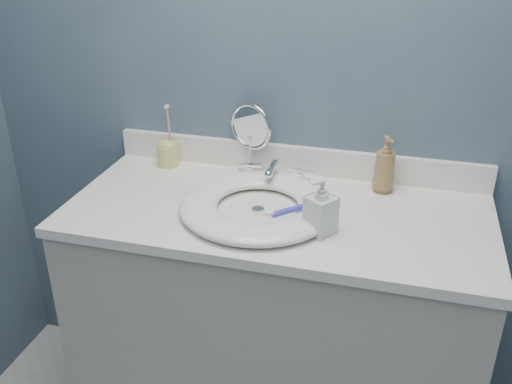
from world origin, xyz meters
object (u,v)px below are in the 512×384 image
(soap_bottle_amber, at_px, (385,164))
(makeup_mirror, at_px, (251,134))
(soap_bottle_clear, at_px, (321,206))
(toothbrush_holder, at_px, (168,152))

(soap_bottle_amber, bearing_deg, makeup_mirror, 145.66)
(makeup_mirror, bearing_deg, soap_bottle_clear, -30.13)
(makeup_mirror, height_order, soap_bottle_clear, makeup_mirror)
(soap_bottle_clear, bearing_deg, toothbrush_holder, -174.85)
(makeup_mirror, distance_m, toothbrush_holder, 0.29)
(soap_bottle_clear, xyz_separation_m, toothbrush_holder, (-0.57, 0.31, -0.03))
(makeup_mirror, bearing_deg, soap_bottle_amber, 14.16)
(makeup_mirror, bearing_deg, toothbrush_holder, -153.99)
(soap_bottle_amber, distance_m, toothbrush_holder, 0.71)
(toothbrush_holder, bearing_deg, makeup_mirror, 6.23)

